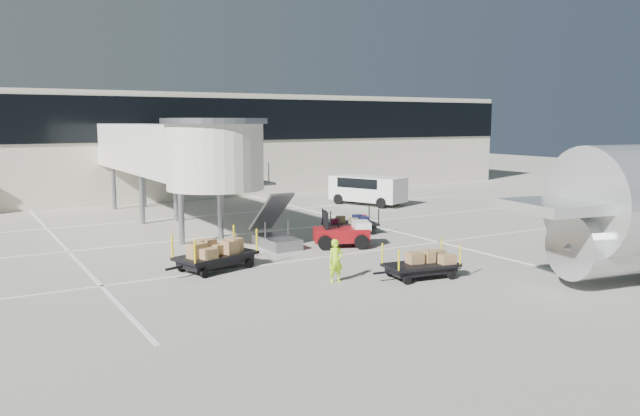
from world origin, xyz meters
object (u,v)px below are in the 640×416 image
Objects in this scene: suitcase_cart at (351,225)px; box_cart_near at (422,265)px; baggage_tug at (343,234)px; box_cart_far at (215,255)px; ground_worker at (336,261)px; minivan at (366,188)px.

suitcase_cart reaches higher than box_cart_near.
baggage_tug reaches higher than box_cart_near.
baggage_tug reaches higher than box_cart_far.
baggage_tug is 6.51m from ground_worker.
minivan is at bearing 63.00° from suitcase_cart.
baggage_tug is 15.09m from minivan.
baggage_tug is 3.45m from suitcase_cart.
minivan is (13.27, 17.01, 0.40)m from ground_worker.
box_cart_near is at bearing -71.56° from baggage_tug.
baggage_tug is at bearing 58.32° from ground_worker.
ground_worker reaches higher than box_cart_far.
ground_worker is (-3.12, 1.18, 0.31)m from box_cart_near.
box_cart_far is (-6.28, 5.17, 0.12)m from box_cart_near.
box_cart_far is at bearing -144.48° from suitcase_cart.
box_cart_near is 3.35m from ground_worker.
minivan reaches higher than ground_worker.
box_cart_near is 2.16× the size of ground_worker.
box_cart_far is 5.10m from ground_worker.
minivan is at bearing 21.61° from box_cart_far.
ground_worker is at bearing -150.71° from minivan.
ground_worker is (3.16, -3.99, 0.19)m from box_cart_far.
minivan is (7.31, 9.05, 0.74)m from suitcase_cart.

